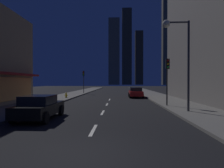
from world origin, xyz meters
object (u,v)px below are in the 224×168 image
object	(u,v)px
traffic_light_near_right	(167,71)
street_lamp_right	(177,43)
car_parked_far	(136,92)
fire_hydrant_far_left	(66,95)
traffic_light_far_left	(84,77)
car_parked_near	(40,107)

from	to	relation	value
traffic_light_near_right	street_lamp_right	bearing A→B (deg)	-92.09
car_parked_far	fire_hydrant_far_left	world-z (taller)	car_parked_far
fire_hydrant_far_left	street_lamp_right	bearing A→B (deg)	-46.15
fire_hydrant_far_left	traffic_light_far_left	xyz separation A→B (m)	(0.40, 10.74, 2.74)
car_parked_near	car_parked_far	world-z (taller)	same
car_parked_near	street_lamp_right	bearing A→B (deg)	16.43
car_parked_near	traffic_light_near_right	distance (m)	11.14
car_parked_near	fire_hydrant_far_left	world-z (taller)	car_parked_near
car_parked_near	street_lamp_right	xyz separation A→B (m)	(8.98, 2.65, 4.33)
car_parked_far	traffic_light_near_right	xyz separation A→B (m)	(1.90, -10.74, 2.45)
traffic_light_far_left	street_lamp_right	distance (m)	25.05
car_parked_far	traffic_light_far_left	bearing A→B (deg)	137.09
street_lamp_right	car_parked_far	bearing A→B (deg)	97.23
car_parked_near	traffic_light_far_left	xyz separation A→B (m)	(-1.90, 25.13, 2.45)
car_parked_near	car_parked_far	distance (m)	18.16
traffic_light_near_right	car_parked_near	bearing A→B (deg)	-146.89
car_parked_far	street_lamp_right	size ratio (longest dim) A/B	0.64
traffic_light_near_right	street_lamp_right	size ratio (longest dim) A/B	0.64
fire_hydrant_far_left	traffic_light_near_right	world-z (taller)	traffic_light_near_right
car_parked_far	street_lamp_right	world-z (taller)	street_lamp_right
car_parked_near	traffic_light_far_left	size ratio (longest dim) A/B	1.01
street_lamp_right	fire_hydrant_far_left	bearing A→B (deg)	133.85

